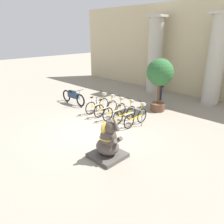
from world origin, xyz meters
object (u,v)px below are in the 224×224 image
at_px(bicycle_2, 115,110).
at_px(person_pedestrian, 161,84).
at_px(bicycle_4, 136,117).
at_px(potted_tree, 160,75).
at_px(motorcycle, 73,96).
at_px(elephant_statue, 108,143).
at_px(bicycle_1, 106,107).
at_px(bicycle_0, 98,105).
at_px(bicycle_3, 125,114).

height_order(bicycle_2, person_pedestrian, person_pedestrian).
bearing_deg(bicycle_2, bicycle_4, 1.97).
xyz_separation_m(bicycle_4, potted_tree, (-0.42, 2.42, 1.54)).
distance_m(bicycle_4, motorcycle, 4.72).
relative_size(elephant_statue, motorcycle, 0.78).
xyz_separation_m(bicycle_1, bicycle_4, (1.95, 0.02, 0.00)).
xyz_separation_m(motorcycle, person_pedestrian, (3.34, 4.29, 0.58)).
bearing_deg(elephant_statue, bicycle_4, 110.34).
xyz_separation_m(bicycle_0, bicycle_3, (1.95, -0.01, 0.00)).
relative_size(bicycle_1, person_pedestrian, 0.94).
xyz_separation_m(bicycle_2, elephant_statue, (2.36, -2.81, 0.15)).
distance_m(bicycle_2, motorcycle, 3.42).
distance_m(person_pedestrian, potted_tree, 2.21).
height_order(bicycle_0, bicycle_4, same).
bearing_deg(bicycle_4, motorcycle, -178.95).
xyz_separation_m(person_pedestrian, potted_tree, (0.96, -1.78, 0.91)).
distance_m(bicycle_0, elephant_statue, 4.63).
height_order(bicycle_0, bicycle_3, same).
xyz_separation_m(bicycle_1, bicycle_2, (0.65, -0.02, 0.00)).
relative_size(motorcycle, person_pedestrian, 1.22).
bearing_deg(potted_tree, elephant_statue, -74.34).
xyz_separation_m(bicycle_1, bicycle_3, (1.30, -0.01, 0.00)).
bearing_deg(bicycle_1, bicycle_3, -0.58).
bearing_deg(bicycle_4, elephant_statue, -69.66).
relative_size(bicycle_2, potted_tree, 0.58).
bearing_deg(motorcycle, bicycle_0, 1.60).
distance_m(bicycle_1, motorcycle, 2.77).
bearing_deg(motorcycle, elephant_statue, -25.60).
bearing_deg(bicycle_1, bicycle_0, -179.43).
bearing_deg(bicycle_0, bicycle_3, -0.19).
distance_m(bicycle_1, potted_tree, 3.27).
bearing_deg(bicycle_0, bicycle_4, 0.60).
xyz_separation_m(bicycle_1, person_pedestrian, (0.57, 4.22, 0.64)).
height_order(bicycle_2, potted_tree, potted_tree).
bearing_deg(bicycle_1, bicycle_2, -2.11).
bearing_deg(bicycle_4, person_pedestrian, 108.23).
bearing_deg(bicycle_2, bicycle_0, 179.23).
relative_size(bicycle_1, bicycle_4, 1.00).
xyz_separation_m(bicycle_2, potted_tree, (0.88, 2.47, 1.54)).
relative_size(bicycle_2, bicycle_3, 1.00).
bearing_deg(elephant_statue, bicycle_0, 142.33).
bearing_deg(bicycle_4, bicycle_3, -177.01).
distance_m(bicycle_0, bicycle_1, 0.65).
bearing_deg(bicycle_3, bicycle_1, 179.42).
bearing_deg(bicycle_1, elephant_statue, -43.26).
bearing_deg(motorcycle, person_pedestrian, 52.10).
bearing_deg(bicycle_3, elephant_statue, -58.79).
xyz_separation_m(bicycle_3, bicycle_4, (0.65, 0.03, 0.00)).
bearing_deg(potted_tree, bicycle_0, -131.69).
bearing_deg(bicycle_0, bicycle_2, -0.77).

